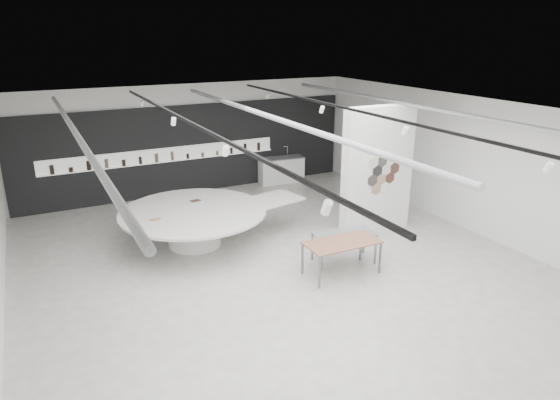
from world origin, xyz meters
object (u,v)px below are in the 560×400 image
partition_column (377,171)px  sample_table_wood (342,244)px  sample_table_stone (344,236)px  display_island (197,222)px  kitchen_counter (281,170)px

partition_column → sample_table_wood: size_ratio=2.04×
partition_column → sample_table_stone: size_ratio=2.23×
display_island → sample_table_wood: (2.48, -3.22, 0.12)m
display_island → sample_table_stone: size_ratio=3.40×
partition_column → sample_table_wood: 3.15m
sample_table_stone → kitchen_counter: size_ratio=0.91×
display_island → sample_table_wood: bearing=-64.1°
kitchen_counter → partition_column: bearing=-82.4°
sample_table_stone → partition_column: bearing=34.0°
kitchen_counter → sample_table_wood: bearing=-100.7°
display_island → partition_column: bearing=-27.8°
partition_column → sample_table_stone: 2.59m
sample_table_stone → sample_table_wood: bearing=-128.7°
display_island → sample_table_wood: size_ratio=3.11×
sample_table_wood → kitchen_counter: kitchen_counter is taller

